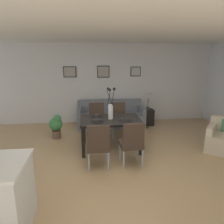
{
  "coord_description": "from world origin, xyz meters",
  "views": [
    {
      "loc": [
        -0.53,
        -3.86,
        2.12
      ],
      "look_at": [
        0.03,
        1.17,
        0.84
      ],
      "focal_mm": 34.13,
      "sensor_mm": 36.0,
      "label": 1
    }
  ],
  "objects_px": {
    "dining_chair_near_left": "(98,144)",
    "bowl_far_left": "(125,119)",
    "dining_table": "(111,122)",
    "centerpiece_vase": "(111,107)",
    "table_lamp": "(148,98)",
    "framed_picture_right": "(136,71)",
    "bowl_near_right": "(97,115)",
    "sofa": "(111,117)",
    "framed_picture_left": "(70,72)",
    "side_table": "(147,117)",
    "potted_plant": "(56,125)",
    "dining_chair_near_right": "(97,118)",
    "dining_chair_far_left": "(132,142)",
    "framed_picture_center": "(103,72)",
    "bowl_near_left": "(98,120)",
    "dining_chair_far_right": "(118,118)"
  },
  "relations": [
    {
      "from": "table_lamp",
      "to": "potted_plant",
      "type": "height_order",
      "value": "table_lamp"
    },
    {
      "from": "sofa",
      "to": "framed_picture_left",
      "type": "distance_m",
      "value": 1.96
    },
    {
      "from": "dining_chair_far_right",
      "to": "framed_picture_right",
      "type": "height_order",
      "value": "framed_picture_right"
    },
    {
      "from": "dining_table",
      "to": "centerpiece_vase",
      "type": "relative_size",
      "value": 1.9
    },
    {
      "from": "bowl_near_left",
      "to": "bowl_far_left",
      "type": "relative_size",
      "value": 1.0
    },
    {
      "from": "centerpiece_vase",
      "to": "bowl_far_left",
      "type": "distance_m",
      "value": 0.45
    },
    {
      "from": "centerpiece_vase",
      "to": "framed_picture_left",
      "type": "height_order",
      "value": "framed_picture_left"
    },
    {
      "from": "dining_table",
      "to": "framed_picture_left",
      "type": "height_order",
      "value": "framed_picture_left"
    },
    {
      "from": "bowl_far_left",
      "to": "sofa",
      "type": "xyz_separation_m",
      "value": [
        -0.12,
        2.01,
        -0.5
      ]
    },
    {
      "from": "dining_chair_far_left",
      "to": "side_table",
      "type": "xyz_separation_m",
      "value": [
        1.05,
        2.62,
        -0.25
      ]
    },
    {
      "from": "dining_chair_near_right",
      "to": "side_table",
      "type": "height_order",
      "value": "dining_chair_near_right"
    },
    {
      "from": "dining_chair_far_right",
      "to": "bowl_far_left",
      "type": "bearing_deg",
      "value": -89.85
    },
    {
      "from": "dining_chair_near_left",
      "to": "framed_picture_left",
      "type": "bearing_deg",
      "value": 103.02
    },
    {
      "from": "centerpiece_vase",
      "to": "framed_picture_center",
      "type": "xyz_separation_m",
      "value": [
        -0.0,
        2.27,
        0.67
      ]
    },
    {
      "from": "dining_chair_far_right",
      "to": "potted_plant",
      "type": "bearing_deg",
      "value": -177.71
    },
    {
      "from": "bowl_near_right",
      "to": "potted_plant",
      "type": "height_order",
      "value": "bowl_near_right"
    },
    {
      "from": "side_table",
      "to": "framed_picture_center",
      "type": "xyz_separation_m",
      "value": [
        -1.39,
        0.53,
        1.43
      ]
    },
    {
      "from": "dining_table",
      "to": "framed_picture_right",
      "type": "distance_m",
      "value": 2.72
    },
    {
      "from": "bowl_near_right",
      "to": "potted_plant",
      "type": "distance_m",
      "value": 1.3
    },
    {
      "from": "bowl_far_left",
      "to": "framed_picture_left",
      "type": "distance_m",
      "value": 3.0
    },
    {
      "from": "framed_picture_center",
      "to": "potted_plant",
      "type": "bearing_deg",
      "value": -133.86
    },
    {
      "from": "table_lamp",
      "to": "dining_chair_far_left",
      "type": "bearing_deg",
      "value": -111.92
    },
    {
      "from": "dining_chair_near_right",
      "to": "dining_chair_far_left",
      "type": "xyz_separation_m",
      "value": [
        0.63,
        -1.79,
        0.0
      ]
    },
    {
      "from": "framed_picture_left",
      "to": "framed_picture_center",
      "type": "bearing_deg",
      "value": -0.0
    },
    {
      "from": "centerpiece_vase",
      "to": "side_table",
      "type": "xyz_separation_m",
      "value": [
        1.39,
        1.74,
        -0.76
      ]
    },
    {
      "from": "dining_chair_near_right",
      "to": "bowl_far_left",
      "type": "height_order",
      "value": "dining_chair_near_right"
    },
    {
      "from": "dining_table",
      "to": "potted_plant",
      "type": "relative_size",
      "value": 2.09
    },
    {
      "from": "side_table",
      "to": "dining_chair_near_right",
      "type": "bearing_deg",
      "value": -153.87
    },
    {
      "from": "bowl_near_left",
      "to": "framed_picture_right",
      "type": "height_order",
      "value": "framed_picture_right"
    },
    {
      "from": "dining_table",
      "to": "table_lamp",
      "type": "distance_m",
      "value": 2.24
    },
    {
      "from": "framed_picture_left",
      "to": "framed_picture_center",
      "type": "height_order",
      "value": "framed_picture_center"
    },
    {
      "from": "dining_table",
      "to": "bowl_near_left",
      "type": "distance_m",
      "value": 0.4
    },
    {
      "from": "bowl_near_right",
      "to": "sofa",
      "type": "relative_size",
      "value": 0.08
    },
    {
      "from": "dining_chair_far_right",
      "to": "framed_picture_center",
      "type": "bearing_deg",
      "value": 102.78
    },
    {
      "from": "potted_plant",
      "to": "dining_chair_near_right",
      "type": "bearing_deg",
      "value": 4.34
    },
    {
      "from": "dining_chair_far_left",
      "to": "framed_picture_center",
      "type": "bearing_deg",
      "value": 96.07
    },
    {
      "from": "framed_picture_right",
      "to": "bowl_near_right",
      "type": "bearing_deg",
      "value": -124.11
    },
    {
      "from": "framed_picture_center",
      "to": "side_table",
      "type": "bearing_deg",
      "value": -21.04
    },
    {
      "from": "sofa",
      "to": "framed_picture_center",
      "type": "bearing_deg",
      "value": 111.68
    },
    {
      "from": "side_table",
      "to": "framed_picture_left",
      "type": "distance_m",
      "value": 2.9
    },
    {
      "from": "dining_chair_near_right",
      "to": "sofa",
      "type": "height_order",
      "value": "dining_chair_near_right"
    },
    {
      "from": "table_lamp",
      "to": "framed_picture_right",
      "type": "distance_m",
      "value": 1.01
    },
    {
      "from": "dining_chair_near_left",
      "to": "bowl_far_left",
      "type": "bearing_deg",
      "value": 46.98
    },
    {
      "from": "centerpiece_vase",
      "to": "bowl_near_right",
      "type": "xyz_separation_m",
      "value": [
        -0.32,
        0.22,
        -0.24
      ]
    },
    {
      "from": "dining_chair_near_left",
      "to": "dining_chair_far_right",
      "type": "xyz_separation_m",
      "value": [
        0.65,
        1.82,
        0.0
      ]
    },
    {
      "from": "dining_chair_near_left",
      "to": "dining_chair_far_left",
      "type": "relative_size",
      "value": 1.0
    },
    {
      "from": "framed_picture_right",
      "to": "side_table",
      "type": "bearing_deg",
      "value": -59.59
    },
    {
      "from": "bowl_far_left",
      "to": "side_table",
      "type": "xyz_separation_m",
      "value": [
        1.08,
        1.96,
        -0.52
      ]
    },
    {
      "from": "bowl_near_right",
      "to": "table_lamp",
      "type": "height_order",
      "value": "table_lamp"
    },
    {
      "from": "sofa",
      "to": "framed_picture_left",
      "type": "height_order",
      "value": "framed_picture_left"
    }
  ]
}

